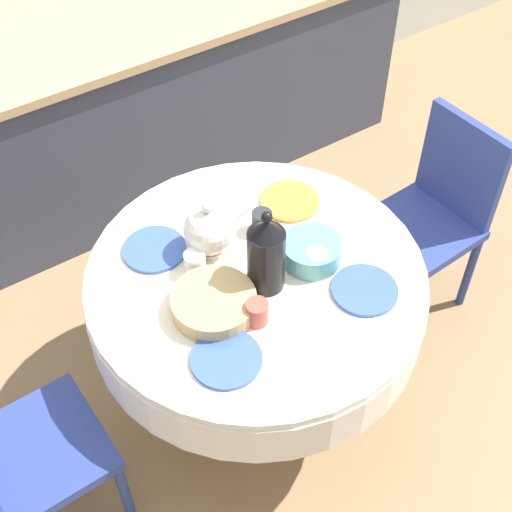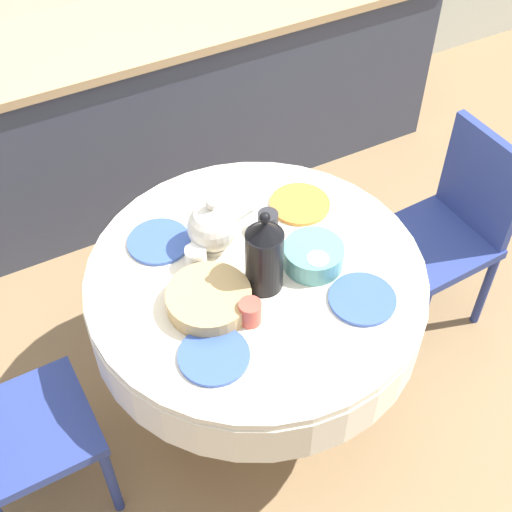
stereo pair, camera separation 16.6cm
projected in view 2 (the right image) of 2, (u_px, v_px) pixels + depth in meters
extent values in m
plane|color=#8E704C|center=(256.00, 392.00, 2.88)|extent=(12.00, 12.00, 0.00)
cube|color=#383D4C|center=(121.00, 121.00, 3.40)|extent=(3.20, 0.60, 0.86)
cube|color=tan|center=(106.00, 36.00, 3.07)|extent=(3.24, 0.64, 0.04)
cylinder|color=brown|center=(256.00, 390.00, 2.87)|extent=(0.44, 0.44, 0.04)
cylinder|color=brown|center=(256.00, 352.00, 2.67)|extent=(0.11, 0.11, 0.49)
cylinder|color=silver|center=(256.00, 296.00, 2.43)|extent=(1.14, 1.14, 0.18)
cylinder|color=silver|center=(256.00, 275.00, 2.35)|extent=(1.13, 1.13, 0.03)
cube|color=navy|center=(434.00, 242.00, 2.85)|extent=(0.42, 0.42, 0.04)
cube|color=navy|center=(482.00, 182.00, 2.74)|extent=(0.06, 0.38, 0.43)
cylinder|color=navy|center=(419.00, 324.00, 2.86)|extent=(0.04, 0.04, 0.41)
cylinder|color=navy|center=(366.00, 268.00, 3.06)|extent=(0.04, 0.04, 0.41)
cylinder|color=navy|center=(485.00, 290.00, 2.98)|extent=(0.04, 0.04, 0.41)
cylinder|color=navy|center=(429.00, 238.00, 3.18)|extent=(0.04, 0.04, 0.41)
cube|color=navy|center=(29.00, 429.00, 2.29)|extent=(0.41, 0.41, 0.04)
cylinder|color=navy|center=(76.00, 401.00, 2.62)|extent=(0.04, 0.04, 0.41)
cylinder|color=navy|center=(111.00, 481.00, 2.41)|extent=(0.04, 0.04, 0.41)
cylinder|color=#3856AD|center=(214.00, 356.00, 2.11)|extent=(0.22, 0.22, 0.01)
cylinder|color=#CC4C3D|center=(250.00, 312.00, 2.18)|extent=(0.07, 0.07, 0.08)
cylinder|color=#3856AD|center=(362.00, 299.00, 2.26)|extent=(0.22, 0.22, 0.01)
cylinder|color=white|center=(317.00, 267.00, 2.30)|extent=(0.07, 0.07, 0.08)
cylinder|color=#3856AD|center=(159.00, 242.00, 2.43)|extent=(0.22, 0.22, 0.01)
cylinder|color=white|center=(196.00, 258.00, 2.33)|extent=(0.07, 0.07, 0.08)
cylinder|color=orange|center=(300.00, 204.00, 2.55)|extent=(0.22, 0.22, 0.01)
cylinder|color=#28282D|center=(268.00, 222.00, 2.44)|extent=(0.07, 0.07, 0.08)
cylinder|color=black|center=(264.00, 261.00, 2.22)|extent=(0.12, 0.12, 0.23)
cone|color=black|center=(264.00, 229.00, 2.12)|extent=(0.11, 0.11, 0.05)
sphere|color=black|center=(264.00, 218.00, 2.09)|extent=(0.04, 0.04, 0.04)
cylinder|color=silver|center=(214.00, 246.00, 2.41)|extent=(0.09, 0.09, 0.01)
sphere|color=silver|center=(212.00, 227.00, 2.35)|extent=(0.17, 0.17, 0.17)
cylinder|color=silver|center=(239.00, 215.00, 2.37)|extent=(0.10, 0.03, 0.06)
sphere|color=silver|center=(211.00, 204.00, 2.27)|extent=(0.04, 0.04, 0.04)
cylinder|color=tan|center=(209.00, 299.00, 2.22)|extent=(0.27, 0.27, 0.06)
cylinder|color=#569993|center=(313.00, 256.00, 2.34)|extent=(0.20, 0.20, 0.08)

